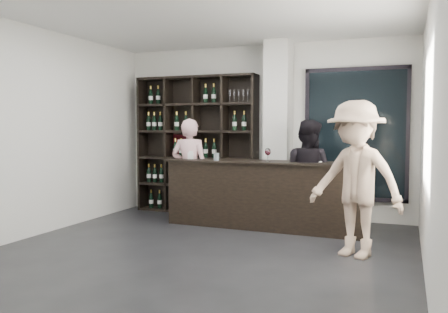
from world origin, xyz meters
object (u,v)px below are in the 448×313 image
at_px(wine_shelf, 196,145).
at_px(taster_pink, 190,170).
at_px(customer, 356,179).
at_px(tasting_counter, 265,195).
at_px(taster_black, 307,175).

xyz_separation_m(wine_shelf, taster_pink, (0.21, -0.72, -0.38)).
xyz_separation_m(wine_shelf, customer, (2.91, -1.94, -0.29)).
relative_size(wine_shelf, customer, 1.32).
distance_m(wine_shelf, taster_pink, 0.83).
bearing_deg(wine_shelf, taster_pink, -73.89).
height_order(wine_shelf, taster_pink, wine_shelf).
distance_m(wine_shelf, tasting_counter, 1.84).
height_order(tasting_counter, taster_pink, taster_pink).
height_order(tasting_counter, taster_black, taster_black).
bearing_deg(taster_pink, taster_black, 173.24).
distance_m(taster_pink, customer, 2.97).
xyz_separation_m(taster_black, customer, (0.81, -1.26, 0.10)).
bearing_deg(taster_black, tasting_counter, 27.29).
height_order(wine_shelf, tasting_counter, wine_shelf).
distance_m(tasting_counter, customer, 1.86).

